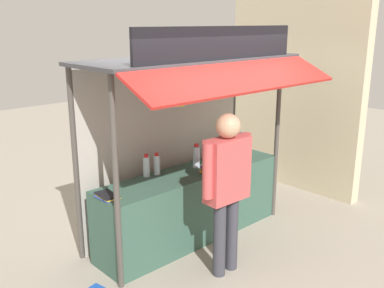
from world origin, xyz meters
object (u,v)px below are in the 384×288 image
Objects in this scene: water_bottle_rear_center at (240,142)px; banana_bunch_leftmost at (206,88)px; water_bottle_far_left at (196,156)px; vendor_person at (227,180)px; water_bottle_center at (146,166)px; banana_bunch_rightmost at (180,99)px; water_bottle_front_left at (157,164)px; magazine_stack_mid_left at (107,196)px; water_bottle_right at (221,152)px; magazine_stack_left at (212,170)px.

banana_bunch_leftmost is at bearing -154.94° from water_bottle_rear_center.
vendor_person reaches higher than water_bottle_far_left.
water_bottle_center is 0.87× the size of banana_bunch_rightmost.
banana_bunch_leftmost is (0.34, -0.64, 0.96)m from water_bottle_center.
magazine_stack_mid_left is (-0.83, -0.21, -0.11)m from water_bottle_front_left.
water_bottle_right is 0.89× the size of water_bottle_rear_center.
magazine_stack_left is 0.84× the size of banana_bunch_rightmost.
water_bottle_center reaches higher than magazine_stack_mid_left.
water_bottle_center is at bearing 172.53° from water_bottle_right.
magazine_stack_left is at bearing -94.76° from water_bottle_far_left.
vendor_person is at bearing -104.01° from banana_bunch_leftmost.
water_bottle_far_left reaches higher than water_bottle_rear_center.
banana_bunch_leftmost is (-0.32, -0.48, 0.94)m from water_bottle_far_left.
magazine_stack_mid_left is (-2.35, -0.22, -0.10)m from water_bottle_rear_center.
water_bottle_rear_center reaches higher than magazine_stack_mid_left.
water_bottle_right is 0.86× the size of magazine_stack_left.
water_bottle_front_left is (0.14, -0.03, -0.00)m from water_bottle_center.
water_bottle_center is 0.16× the size of vendor_person.
vendor_person is (-0.43, -0.91, 0.04)m from water_bottle_far_left.
water_bottle_center is 0.68m from water_bottle_far_left.
water_bottle_rear_center reaches higher than magazine_stack_left.
magazine_stack_left is (-0.49, -0.31, -0.06)m from water_bottle_right.
vendor_person is (-0.90, -0.93, 0.08)m from water_bottle_right.
banana_bunch_rightmost is 0.97m from vendor_person.
water_bottle_far_left is at bearing 3.40° from magazine_stack_mid_left.
water_bottle_far_left is 0.17× the size of vendor_person.
water_bottle_center is 1.23× the size of banana_bunch_leftmost.
banana_bunch_leftmost is at bearing -148.04° from water_bottle_right.
banana_bunch_rightmost is 1.42× the size of banana_bunch_leftmost.
water_bottle_right is 0.58m from magazine_stack_left.
water_bottle_far_left reaches higher than magazine_stack_mid_left.
banana_bunch_leftmost reaches higher than water_bottle_center.
water_bottle_front_left is at bearing 14.42° from magazine_stack_mid_left.
magazine_stack_mid_left is at bearing -40.27° from vendor_person.
banana_bunch_rightmost is 0.18× the size of vendor_person.
banana_bunch_leftmost reaches higher than magazine_stack_left.
water_bottle_rear_center is 1.11m from magazine_stack_left.
water_bottle_far_left is at bearing -113.54° from vendor_person.
water_bottle_rear_center is 1.01m from water_bottle_far_left.
water_bottle_front_left is at bearing -179.93° from water_bottle_rear_center.
banana_bunch_rightmost reaches higher than water_bottle_front_left.
vendor_person is (-0.11, -0.43, -0.90)m from banana_bunch_leftmost.
water_bottle_front_left reaches higher than water_bottle_rear_center.
water_bottle_front_left is at bearing -10.82° from water_bottle_center.
water_bottle_rear_center is 1.75m from banana_bunch_leftmost.
vendor_person is at bearing -143.69° from water_bottle_rear_center.
water_bottle_front_left is 1.52m from water_bottle_rear_center.
water_bottle_center is at bearing 179.16° from water_bottle_rear_center.
water_bottle_right is 1.29m from vendor_person.
banana_bunch_rightmost reaches higher than water_bottle_rear_center.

